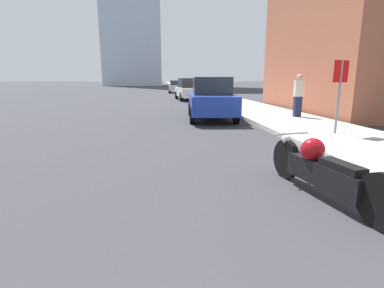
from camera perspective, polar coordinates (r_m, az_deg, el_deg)
The scene contains 7 objects.
sidewalk at distance 39.59m, azimuth 1.03°, elevation 9.99°, with size 3.14×240.00×0.15m.
motorcycle at distance 4.67m, azimuth 23.54°, elevation -4.51°, with size 0.69×2.55×0.82m.
parked_car_blue at distance 12.77m, azimuth 3.68°, elevation 8.63°, with size 2.14×4.50×1.75m.
parked_car_white at distance 24.40m, azimuth -0.64°, elevation 10.37°, with size 2.06×4.50×1.73m.
parked_car_silver at distance 37.25m, azimuth -2.96°, elevation 10.88°, with size 2.09×4.29×1.49m.
stop_sign at distance 9.47m, azimuth 26.34°, elevation 10.21°, with size 0.57×0.26×2.03m.
pedestrian at distance 13.10m, azimuth 19.59°, elevation 8.77°, with size 0.36×0.24×1.71m.
Camera 1 is at (1.07, 0.77, 1.68)m, focal length 28.00 mm.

